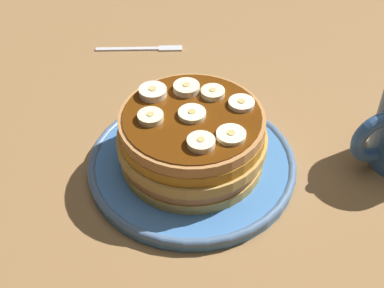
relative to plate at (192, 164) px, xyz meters
The scene contains 12 objects.
ground_plane 2.39cm from the plate, ahead, with size 140.00×140.00×3.00cm, color olive.
plate is the anchor object (origin of this frame).
pancake_stack 3.82cm from the plate, 19.91° to the left, with size 16.80×16.85×6.73cm.
banana_slice_0 7.40cm from the plate, 107.45° to the right, with size 2.97×2.97×0.74cm.
banana_slice_1 9.40cm from the plate, 58.11° to the right, with size 3.10×3.10×1.05cm.
banana_slice_2 9.02cm from the plate, 121.24° to the left, with size 3.06×3.06×0.73cm.
banana_slice_3 8.59cm from the plate, 141.04° to the right, with size 2.68×2.68×0.88cm.
banana_slice_4 8.67cm from the plate, 10.27° to the right, with size 2.75×2.75×0.91cm.
banana_slice_5 8.81cm from the plate, 82.58° to the left, with size 2.87×2.87×0.92cm.
banana_slice_6 9.30cm from the plate, behind, with size 2.87×2.87×0.73cm.
banana_slice_7 8.72cm from the plate, 100.45° to the right, with size 2.96×2.96×1.00cm.
fork 26.35cm from the plate, 92.68° to the right, with size 12.72×4.73×0.50cm.
Camera 1 is at (13.88, 41.58, 44.48)cm, focal length 50.29 mm.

